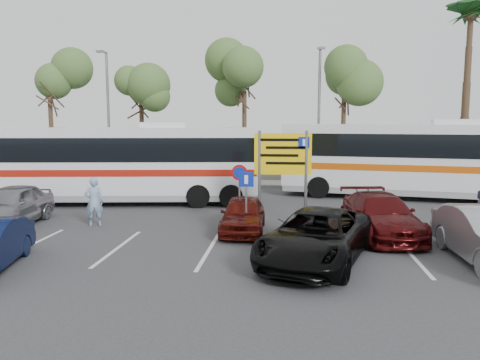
# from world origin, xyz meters

# --- Properties ---
(ground) EXTENTS (120.00, 120.00, 0.00)m
(ground) POSITION_xyz_m (0.00, 0.00, 0.00)
(ground) COLOR #313134
(ground) RESTS_ON ground
(kerb_strip) EXTENTS (44.00, 2.40, 0.15)m
(kerb_strip) POSITION_xyz_m (0.00, 14.00, 0.07)
(kerb_strip) COLOR gray
(kerb_strip) RESTS_ON ground
(seawall) EXTENTS (48.00, 0.80, 0.60)m
(seawall) POSITION_xyz_m (0.00, 16.00, 0.30)
(seawall) COLOR gray
(seawall) RESTS_ON ground
(sea) EXTENTS (140.00, 140.00, 0.00)m
(sea) POSITION_xyz_m (0.00, 60.00, 0.01)
(sea) COLOR #445F6D
(sea) RESTS_ON ground
(tree_far_left) EXTENTS (3.20, 3.20, 7.60)m
(tree_far_left) POSITION_xyz_m (-14.00, 14.00, 6.33)
(tree_far_left) COLOR #382619
(tree_far_left) RESTS_ON kerb_strip
(tree_left) EXTENTS (3.20, 3.20, 7.20)m
(tree_left) POSITION_xyz_m (-8.00, 14.00, 6.00)
(tree_left) COLOR #382619
(tree_left) RESTS_ON kerb_strip
(tree_mid) EXTENTS (3.20, 3.20, 8.00)m
(tree_mid) POSITION_xyz_m (-1.50, 14.00, 6.65)
(tree_mid) COLOR #382619
(tree_mid) RESTS_ON kerb_strip
(tree_right) EXTENTS (3.20, 3.20, 7.40)m
(tree_right) POSITION_xyz_m (4.50, 14.00, 6.17)
(tree_right) COLOR #382619
(tree_right) RESTS_ON kerb_strip
(palm_tree) EXTENTS (4.80, 4.80, 11.20)m
(palm_tree) POSITION_xyz_m (11.50, 14.00, 9.87)
(palm_tree) COLOR #382619
(palm_tree) RESTS_ON kerb_strip
(street_lamp_left) EXTENTS (0.45, 1.15, 8.01)m
(street_lamp_left) POSITION_xyz_m (-10.00, 13.52, 4.60)
(street_lamp_left) COLOR slate
(street_lamp_left) RESTS_ON kerb_strip
(street_lamp_right) EXTENTS (0.45, 1.15, 8.01)m
(street_lamp_right) POSITION_xyz_m (3.00, 13.52, 4.60)
(street_lamp_right) COLOR slate
(street_lamp_right) RESTS_ON kerb_strip
(direction_sign) EXTENTS (2.20, 0.12, 3.60)m
(direction_sign) POSITION_xyz_m (1.00, 3.20, 2.43)
(direction_sign) COLOR slate
(direction_sign) RESTS_ON ground
(sign_no_stop) EXTENTS (0.60, 0.08, 2.35)m
(sign_no_stop) POSITION_xyz_m (-0.60, 2.38, 1.58)
(sign_no_stop) COLOR slate
(sign_no_stop) RESTS_ON ground
(sign_parking) EXTENTS (0.50, 0.07, 2.25)m
(sign_parking) POSITION_xyz_m (-0.20, 0.79, 1.47)
(sign_parking) COLOR slate
(sign_parking) RESTS_ON ground
(lane_markings) EXTENTS (12.02, 4.20, 0.01)m
(lane_markings) POSITION_xyz_m (-1.14, -1.00, 0.00)
(lane_markings) COLOR silver
(lane_markings) RESTS_ON ground
(coach_bus_left) EXTENTS (12.74, 4.19, 3.90)m
(coach_bus_left) POSITION_xyz_m (-6.50, 6.74, 1.81)
(coach_bus_left) COLOR silver
(coach_bus_left) RESTS_ON ground
(coach_bus_right) EXTENTS (13.28, 5.15, 4.05)m
(coach_bus_right) POSITION_xyz_m (7.50, 9.65, 1.88)
(coach_bus_right) COLOR silver
(coach_bus_right) RESTS_ON ground
(car_silver_a) EXTENTS (2.17, 4.72, 1.57)m
(car_silver_a) POSITION_xyz_m (-9.24, 1.50, 0.78)
(car_silver_a) COLOR gray
(car_silver_a) RESTS_ON ground
(car_maroon) EXTENTS (2.61, 5.17, 1.44)m
(car_maroon) POSITION_xyz_m (4.42, 1.50, 0.72)
(car_maroon) COLOR #4B0C0D
(car_maroon) RESTS_ON ground
(car_red) EXTENTS (1.58, 3.78, 1.28)m
(car_red) POSITION_xyz_m (-0.38, 1.50, 0.64)
(car_red) COLOR #4D100B
(car_red) RESTS_ON ground
(suv_black) EXTENTS (3.96, 5.77, 1.47)m
(suv_black) POSITION_xyz_m (2.02, -1.86, 0.73)
(suv_black) COLOR black
(suv_black) RESTS_ON ground
(pedestrian_near) EXTENTS (0.79, 0.65, 1.87)m
(pedestrian_near) POSITION_xyz_m (-6.08, 1.88, 0.93)
(pedestrian_near) COLOR #7F9BB9
(pedestrian_near) RESTS_ON ground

